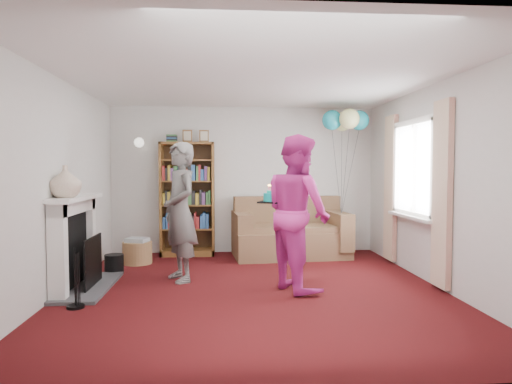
{
  "coord_description": "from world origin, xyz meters",
  "views": [
    {
      "loc": [
        -0.37,
        -5.38,
        1.45
      ],
      "look_at": [
        0.07,
        0.6,
        1.14
      ],
      "focal_mm": 32.0,
      "sensor_mm": 36.0,
      "label": 1
    }
  ],
  "objects": [
    {
      "name": "ground",
      "position": [
        0.0,
        0.0,
        0.0
      ],
      "size": [
        5.0,
        5.0,
        0.0
      ],
      "primitive_type": "plane",
      "color": "black",
      "rests_on": "ground"
    },
    {
      "name": "wall_back",
      "position": [
        0.0,
        2.51,
        1.25
      ],
      "size": [
        4.5,
        0.02,
        2.5
      ],
      "primitive_type": "cube",
      "color": "silver",
      "rests_on": "ground"
    },
    {
      "name": "wall_left",
      "position": [
        -2.26,
        0.0,
        1.25
      ],
      "size": [
        0.02,
        5.0,
        2.5
      ],
      "primitive_type": "cube",
      "color": "silver",
      "rests_on": "ground"
    },
    {
      "name": "wall_right",
      "position": [
        2.26,
        0.0,
        1.25
      ],
      "size": [
        0.02,
        5.0,
        2.5
      ],
      "primitive_type": "cube",
      "color": "silver",
      "rests_on": "ground"
    },
    {
      "name": "ceiling",
      "position": [
        0.0,
        0.0,
        2.5
      ],
      "size": [
        4.5,
        5.0,
        0.01
      ],
      "primitive_type": "cube",
      "color": "white",
      "rests_on": "wall_back"
    },
    {
      "name": "fireplace",
      "position": [
        -2.09,
        0.19,
        0.51
      ],
      "size": [
        0.55,
        1.8,
        1.12
      ],
      "color": "#3F3F42",
      "rests_on": "ground"
    },
    {
      "name": "window_bay",
      "position": [
        2.21,
        0.6,
        1.2
      ],
      "size": [
        0.14,
        2.02,
        2.2
      ],
      "color": "white",
      "rests_on": "ground"
    },
    {
      "name": "wall_sconce",
      "position": [
        -1.75,
        2.36,
        1.88
      ],
      "size": [
        0.16,
        0.23,
        0.16
      ],
      "color": "gold",
      "rests_on": "ground"
    },
    {
      "name": "bookcase",
      "position": [
        -0.95,
        2.3,
        0.92
      ],
      "size": [
        0.89,
        0.42,
        2.09
      ],
      "color": "#472B14",
      "rests_on": "ground"
    },
    {
      "name": "sofa",
      "position": [
        0.74,
        2.07,
        0.36
      ],
      "size": [
        1.84,
        0.97,
        0.97
      ],
      "rotation": [
        0.0,
        0.0,
        0.09
      ],
      "color": "brown",
      "rests_on": "ground"
    },
    {
      "name": "wicker_basket",
      "position": [
        -1.67,
        1.62,
        0.18
      ],
      "size": [
        0.44,
        0.44,
        0.39
      ],
      "rotation": [
        0.0,
        0.0,
        -0.3
      ],
      "color": "#8E6242",
      "rests_on": "ground"
    },
    {
      "name": "person_striped",
      "position": [
        -0.91,
        0.52,
        0.89
      ],
      "size": [
        0.67,
        0.77,
        1.79
      ],
      "primitive_type": "imported",
      "rotation": [
        0.0,
        0.0,
        -1.11
      ],
      "color": "black",
      "rests_on": "ground"
    },
    {
      "name": "person_magenta",
      "position": [
        0.53,
        0.01,
        0.93
      ],
      "size": [
        0.98,
        1.09,
        1.85
      ],
      "primitive_type": "imported",
      "rotation": [
        0.0,
        0.0,
        1.95
      ],
      "color": "#BB257E",
      "rests_on": "ground"
    },
    {
      "name": "birthday_cake",
      "position": [
        0.29,
        0.22,
        1.09
      ],
      "size": [
        0.37,
        0.37,
        0.22
      ],
      "rotation": [
        0.0,
        0.0,
        -0.41
      ],
      "color": "black",
      "rests_on": "ground"
    },
    {
      "name": "balloons",
      "position": [
        1.6,
        1.84,
        2.22
      ],
      "size": [
        0.76,
        0.76,
        1.69
      ],
      "color": "#3F3F3F",
      "rests_on": "ground"
    },
    {
      "name": "mantel_vase",
      "position": [
        -2.12,
        -0.15,
        1.31
      ],
      "size": [
        0.41,
        0.41,
        0.36
      ],
      "primitive_type": "imported",
      "rotation": [
        0.0,
        0.0,
        -0.2
      ],
      "color": "beige",
      "rests_on": "fireplace"
    }
  ]
}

